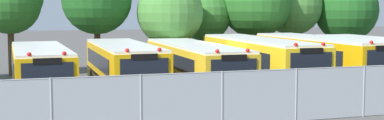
% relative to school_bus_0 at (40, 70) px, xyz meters
% --- Properties ---
extents(ground_plane, '(160.00, 160.00, 0.00)m').
position_rel_school_bus_0_xyz_m(ground_plane, '(9.38, -0.00, -1.35)').
color(ground_plane, '#514F4C').
extents(school_bus_0, '(2.62, 9.73, 2.55)m').
position_rel_school_bus_0_xyz_m(school_bus_0, '(0.00, 0.00, 0.00)').
color(school_bus_0, '#EAA80C').
rests_on(school_bus_0, ground_plane).
extents(school_bus_1, '(2.61, 10.00, 2.63)m').
position_rel_school_bus_0_xyz_m(school_bus_1, '(3.93, 0.02, 0.04)').
color(school_bus_1, '#EAA80C').
rests_on(school_bus_1, ground_plane).
extents(school_bus_2, '(2.66, 11.14, 2.56)m').
position_rel_school_bus_0_xyz_m(school_bus_2, '(7.54, -0.17, 0.01)').
color(school_bus_2, yellow).
rests_on(school_bus_2, ground_plane).
extents(school_bus_3, '(2.63, 11.33, 2.76)m').
position_rel_school_bus_0_xyz_m(school_bus_3, '(11.12, -0.11, 0.11)').
color(school_bus_3, yellow).
rests_on(school_bus_3, ground_plane).
extents(school_bus_4, '(2.73, 11.31, 2.76)m').
position_rel_school_bus_0_xyz_m(school_bus_4, '(15.00, 0.22, 0.11)').
color(school_bus_4, '#EAA80C').
rests_on(school_bus_4, ground_plane).
extents(school_bus_5, '(2.77, 10.87, 2.65)m').
position_rel_school_bus_0_xyz_m(school_bus_5, '(18.68, -0.25, 0.05)').
color(school_bus_5, yellow).
rests_on(school_bus_5, ground_plane).
extents(tree_1, '(3.96, 3.81, 6.43)m').
position_rel_school_bus_0_xyz_m(tree_1, '(-1.17, 9.44, 3.26)').
color(tree_1, '#4C3823').
rests_on(tree_1, ground_plane).
extents(tree_3, '(4.17, 4.17, 6.02)m').
position_rel_school_bus_0_xyz_m(tree_3, '(8.13, 6.71, 2.63)').
color(tree_3, '#4C3823').
rests_on(tree_3, ground_plane).
extents(tree_4, '(3.77, 3.77, 5.69)m').
position_rel_school_bus_0_xyz_m(tree_4, '(11.56, 9.58, 2.38)').
color(tree_4, '#4C3823').
rests_on(tree_4, ground_plane).
extents(tree_5, '(5.00, 5.00, 7.15)m').
position_rel_school_bus_0_xyz_m(tree_5, '(14.89, 8.48, 3.26)').
color(tree_5, '#4C3823').
rests_on(tree_5, ground_plane).
extents(tree_6, '(4.35, 4.35, 6.59)m').
position_rel_school_bus_0_xyz_m(tree_6, '(18.26, 9.54, 3.04)').
color(tree_6, '#4C3823').
rests_on(tree_6, ground_plane).
extents(tree_7, '(4.68, 4.68, 6.43)m').
position_rel_school_bus_0_xyz_m(tree_7, '(22.35, 8.66, 2.72)').
color(tree_7, '#4C3823').
rests_on(tree_7, ground_plane).
extents(chainlink_fence, '(23.73, 0.07, 2.01)m').
position_rel_school_bus_0_xyz_m(chainlink_fence, '(8.85, -8.34, -0.31)').
color(chainlink_fence, '#9EA0A3').
rests_on(chainlink_fence, ground_plane).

